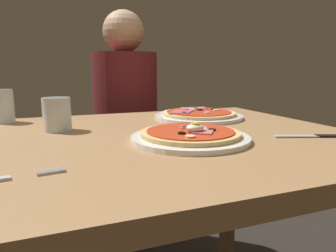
{
  "coord_description": "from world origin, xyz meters",
  "views": [
    {
      "loc": [
        -0.21,
        -0.75,
        0.9
      ],
      "look_at": [
        0.06,
        -0.05,
        0.76
      ],
      "focal_mm": 32.8,
      "sensor_mm": 36.0,
      "label": 1
    }
  ],
  "objects_px": {
    "pizza_foreground": "(190,136)",
    "pizza_across_left": "(198,115)",
    "diner_person": "(126,137)",
    "knife": "(318,136)",
    "dining_table": "(141,177)",
    "water_glass_far": "(57,117)",
    "water_glass_near": "(3,109)",
    "fork": "(4,179)"
  },
  "relations": [
    {
      "from": "pizza_foreground",
      "to": "pizza_across_left",
      "type": "relative_size",
      "value": 0.93
    },
    {
      "from": "pizza_across_left",
      "to": "diner_person",
      "type": "relative_size",
      "value": 0.26
    },
    {
      "from": "pizza_across_left",
      "to": "knife",
      "type": "height_order",
      "value": "pizza_across_left"
    },
    {
      "from": "pizza_foreground",
      "to": "diner_person",
      "type": "distance_m",
      "value": 0.87
    },
    {
      "from": "dining_table",
      "to": "water_glass_far",
      "type": "relative_size",
      "value": 12.31
    },
    {
      "from": "knife",
      "to": "water_glass_near",
      "type": "bearing_deg",
      "value": 145.5
    },
    {
      "from": "water_glass_near",
      "to": "water_glass_far",
      "type": "relative_size",
      "value": 1.15
    },
    {
      "from": "dining_table",
      "to": "knife",
      "type": "height_order",
      "value": "knife"
    },
    {
      "from": "dining_table",
      "to": "pizza_across_left",
      "type": "height_order",
      "value": "pizza_across_left"
    },
    {
      "from": "dining_table",
      "to": "water_glass_far",
      "type": "xyz_separation_m",
      "value": [
        -0.2,
        0.15,
        0.15
      ]
    },
    {
      "from": "water_glass_near",
      "to": "knife",
      "type": "relative_size",
      "value": 0.57
    },
    {
      "from": "water_glass_far",
      "to": "diner_person",
      "type": "distance_m",
      "value": 0.73
    },
    {
      "from": "water_glass_near",
      "to": "knife",
      "type": "height_order",
      "value": "water_glass_near"
    },
    {
      "from": "pizza_across_left",
      "to": "water_glass_near",
      "type": "xyz_separation_m",
      "value": [
        -0.63,
        0.14,
        0.03
      ]
    },
    {
      "from": "pizza_foreground",
      "to": "knife",
      "type": "relative_size",
      "value": 1.52
    },
    {
      "from": "pizza_across_left",
      "to": "water_glass_far",
      "type": "distance_m",
      "value": 0.47
    },
    {
      "from": "pizza_across_left",
      "to": "fork",
      "type": "xyz_separation_m",
      "value": [
        -0.56,
        -0.45,
        -0.01
      ]
    },
    {
      "from": "water_glass_far",
      "to": "fork",
      "type": "relative_size",
      "value": 0.59
    },
    {
      "from": "knife",
      "to": "diner_person",
      "type": "height_order",
      "value": "diner_person"
    },
    {
      "from": "dining_table",
      "to": "water_glass_near",
      "type": "distance_m",
      "value": 0.53
    },
    {
      "from": "pizza_foreground",
      "to": "water_glass_near",
      "type": "bearing_deg",
      "value": 135.43
    },
    {
      "from": "dining_table",
      "to": "pizza_across_left",
      "type": "relative_size",
      "value": 3.73
    },
    {
      "from": "water_glass_far",
      "to": "knife",
      "type": "bearing_deg",
      "value": -27.93
    },
    {
      "from": "dining_table",
      "to": "diner_person",
      "type": "xyz_separation_m",
      "value": [
        0.14,
        0.76,
        -0.06
      ]
    },
    {
      "from": "pizza_foreground",
      "to": "water_glass_near",
      "type": "distance_m",
      "value": 0.64
    },
    {
      "from": "fork",
      "to": "dining_table",
      "type": "bearing_deg",
      "value": 39.52
    },
    {
      "from": "pizza_foreground",
      "to": "fork",
      "type": "relative_size",
      "value": 1.82
    },
    {
      "from": "water_glass_near",
      "to": "fork",
      "type": "relative_size",
      "value": 0.68
    },
    {
      "from": "dining_table",
      "to": "pizza_across_left",
      "type": "distance_m",
      "value": 0.37
    },
    {
      "from": "water_glass_near",
      "to": "water_glass_far",
      "type": "bearing_deg",
      "value": -52.31
    },
    {
      "from": "dining_table",
      "to": "water_glass_near",
      "type": "xyz_separation_m",
      "value": [
        -0.36,
        0.35,
        0.16
      ]
    },
    {
      "from": "fork",
      "to": "knife",
      "type": "relative_size",
      "value": 0.84
    },
    {
      "from": "fork",
      "to": "diner_person",
      "type": "xyz_separation_m",
      "value": [
        0.43,
        1.0,
        -0.17
      ]
    },
    {
      "from": "pizza_foreground",
      "to": "water_glass_far",
      "type": "relative_size",
      "value": 3.08
    },
    {
      "from": "pizza_across_left",
      "to": "water_glass_near",
      "type": "height_order",
      "value": "water_glass_near"
    },
    {
      "from": "water_glass_near",
      "to": "diner_person",
      "type": "relative_size",
      "value": 0.09
    },
    {
      "from": "water_glass_near",
      "to": "knife",
      "type": "distance_m",
      "value": 0.94
    },
    {
      "from": "pizza_foreground",
      "to": "pizza_across_left",
      "type": "xyz_separation_m",
      "value": [
        0.17,
        0.3,
        -0.0
      ]
    },
    {
      "from": "pizza_across_left",
      "to": "water_glass_near",
      "type": "bearing_deg",
      "value": 167.11
    },
    {
      "from": "pizza_foreground",
      "to": "water_glass_near",
      "type": "xyz_separation_m",
      "value": [
        -0.45,
        0.45,
        0.03
      ]
    },
    {
      "from": "fork",
      "to": "pizza_across_left",
      "type": "bearing_deg",
      "value": 38.53
    },
    {
      "from": "dining_table",
      "to": "pizza_across_left",
      "type": "bearing_deg",
      "value": 37.47
    }
  ]
}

